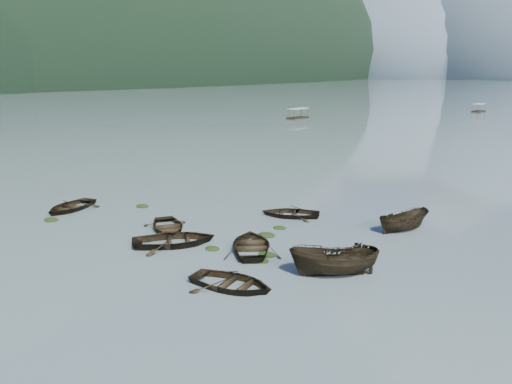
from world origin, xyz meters
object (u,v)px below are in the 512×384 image
Objects in this scene: rowboat_0 at (70,210)px; pontoon_centre at (478,112)px; rowboat_3 at (252,250)px; pontoon_left at (298,119)px.

pontoon_centre reaches higher than rowboat_0.
pontoon_centre is at bearing -121.84° from rowboat_3.
rowboat_0 is at bearing -87.17° from pontoon_centre.
pontoon_left is 1.07× the size of pontoon_centre.
rowboat_0 is 79.14m from pontoon_left.
rowboat_3 is 0.85× the size of pontoon_left.
rowboat_0 is at bearing -65.34° from pontoon_left.
rowboat_0 is 0.80× the size of pontoon_left.
rowboat_3 is 84.87m from pontoon_left.
rowboat_0 is 0.86× the size of pontoon_centre.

